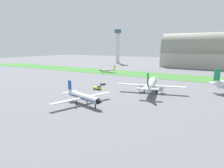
% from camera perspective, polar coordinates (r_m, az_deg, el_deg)
% --- Properties ---
extents(ground_plane, '(600.00, 600.00, 0.00)m').
position_cam_1_polar(ground_plane, '(87.92, -3.21, -2.57)').
color(ground_plane, slate).
extents(grass_taxiway_strip, '(360.00, 28.00, 0.08)m').
position_cam_1_polar(grass_taxiway_strip, '(144.88, 11.18, 2.51)').
color(grass_taxiway_strip, '#3D7533').
rests_on(grass_taxiway_strip, ground_plane).
extents(airplane_foreground_turboprop, '(20.80, 24.10, 7.39)m').
position_cam_1_polar(airplane_foreground_turboprop, '(71.45, -8.32, -3.54)').
color(airplane_foreground_turboprop, silver).
rests_on(airplane_foreground_turboprop, ground_plane).
extents(airplane_taxiing_turboprop, '(16.21, 14.10, 5.28)m').
position_cam_1_polar(airplane_taxiing_turboprop, '(156.55, -1.13, 4.00)').
color(airplane_taxiing_turboprop, white).
rests_on(airplane_taxiing_turboprop, ground_plane).
extents(airplane_midfield_jet, '(28.68, 28.34, 10.28)m').
position_cam_1_polar(airplane_midfield_jet, '(89.27, 10.97, -0.12)').
color(airplane_midfield_jet, silver).
rests_on(airplane_midfield_jet, ground_plane).
extents(baggage_cart_near_gate, '(2.23, 2.71, 0.90)m').
position_cam_1_polar(baggage_cart_near_gate, '(105.85, -2.61, 0.02)').
color(baggage_cart_near_gate, '#2D333D').
rests_on(baggage_cart_near_gate, ground_plane).
extents(pushback_tug_midfield, '(3.68, 2.19, 1.95)m').
position_cam_1_polar(pushback_tug_midfield, '(94.67, -4.13, -1.05)').
color(pushback_tug_midfield, yellow).
rests_on(pushback_tug_midfield, ground_plane).
extents(hangar_distant, '(69.88, 27.32, 32.67)m').
position_cam_1_polar(hangar_distant, '(209.07, 23.82, 8.42)').
color(hangar_distant, '#B2AD9E').
rests_on(hangar_distant, ground_plane).
extents(control_tower, '(8.00, 8.00, 39.38)m').
position_cam_1_polar(control_tower, '(242.38, 1.67, 11.36)').
color(control_tower, silver).
rests_on(control_tower, ground_plane).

